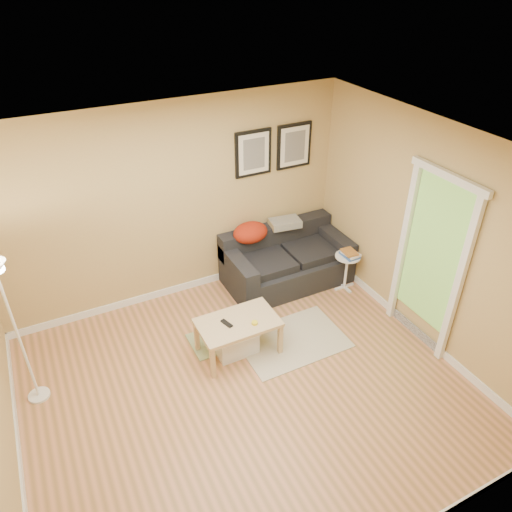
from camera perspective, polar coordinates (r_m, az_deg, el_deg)
name	(u,v)px	position (r m, az deg, el deg)	size (l,w,h in m)	color
floor	(246,388)	(5.40, -1.18, -15.34)	(4.50, 4.50, 0.00)	tan
ceiling	(242,160)	(3.87, -1.61, 11.30)	(4.50, 4.50, 0.00)	white
wall_back	(175,205)	(6.12, -9.56, 5.92)	(4.50, 4.50, 0.00)	tan
wall_front	(384,465)	(3.36, 14.87, -22.75)	(4.50, 4.50, 0.00)	tan
wall_right	(427,237)	(5.68, 19.55, 2.17)	(4.00, 4.00, 0.00)	tan
baseboard_back	(183,287)	(6.76, -8.57, -3.60)	(4.50, 0.02, 0.10)	white
baseboard_left	(21,472)	(5.18, -25.96, -21.90)	(0.02, 4.00, 0.10)	white
baseboard_right	(407,323)	(6.37, 17.43, -7.56)	(0.02, 4.00, 0.10)	white
sofa	(287,259)	(6.69, 3.72, -0.31)	(1.70, 0.90, 0.75)	black
red_throw	(250,233)	(6.49, -0.66, 2.78)	(0.48, 0.36, 0.28)	#A5320F
plaid_throw	(285,223)	(6.72, 3.44, 3.91)	(0.42, 0.26, 0.10)	tan
framed_print_left	(253,153)	(6.26, -0.33, 12.02)	(0.50, 0.04, 0.60)	black
framed_print_right	(294,146)	(6.53, 4.51, 12.83)	(0.50, 0.04, 0.60)	black
area_rug	(292,341)	(5.93, 4.29, -9.93)	(1.25, 0.85, 0.01)	beige
green_runner	(219,339)	(5.95, -4.34, -9.70)	(0.70, 0.50, 0.01)	#668C4C
coffee_table	(238,336)	(5.64, -2.11, -9.46)	(0.91, 0.55, 0.45)	tan
remote_control	(227,323)	(5.45, -3.48, -7.94)	(0.05, 0.16, 0.02)	black
tape_roll	(255,323)	(5.44, -0.16, -7.90)	(0.07, 0.07, 0.03)	yellow
storage_bin	(235,341)	(5.70, -2.48, -9.97)	(0.49, 0.36, 0.30)	white
side_table	(346,272)	(6.72, 10.57, -1.85)	(0.34, 0.34, 0.52)	white
book_stack	(350,253)	(6.55, 11.02, 0.29)	(0.19, 0.25, 0.08)	#33589A
floor_lamp	(19,339)	(5.27, -26.14, -8.79)	(0.22, 0.22, 1.71)	white
doorway	(429,265)	(5.71, 19.71, -1.01)	(0.12, 1.01, 2.13)	white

